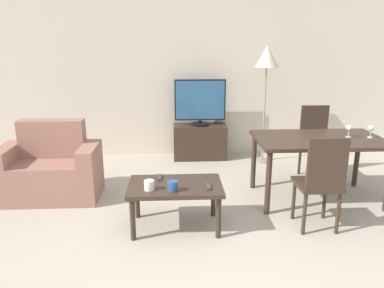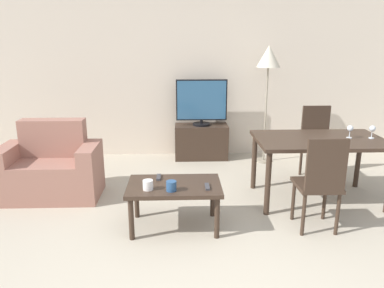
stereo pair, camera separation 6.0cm
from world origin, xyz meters
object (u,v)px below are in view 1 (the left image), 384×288
(remote_secondary, at_px, (159,177))
(cup_white_near, at_px, (149,185))
(remote_primary, at_px, (208,187))
(tv, at_px, (200,102))
(wine_glass_left, at_px, (371,129))
(floor_lamp, at_px, (267,62))
(wine_glass_center, at_px, (349,129))
(coffee_table, at_px, (175,190))
(dining_chair_far, at_px, (316,139))
(cup_colored_far, at_px, (173,186))
(armchair, at_px, (51,171))
(tv_stand, at_px, (200,142))
(dining_table, at_px, (319,145))
(dining_chair_near, at_px, (321,179))

(remote_secondary, bearing_deg, cup_white_near, -105.85)
(cup_white_near, bearing_deg, remote_primary, 3.04)
(tv, bearing_deg, wine_glass_left, -42.32)
(floor_lamp, relative_size, wine_glass_center, 11.76)
(remote_secondary, bearing_deg, wine_glass_left, 10.05)
(coffee_table, bearing_deg, remote_primary, -16.88)
(dining_chair_far, distance_m, wine_glass_left, 0.88)
(cup_colored_far, relative_size, wine_glass_left, 0.65)
(wine_glass_left, bearing_deg, armchair, 176.41)
(armchair, distance_m, tv, 2.38)
(remote_primary, bearing_deg, dining_chair_far, 42.69)
(floor_lamp, bearing_deg, coffee_table, -123.38)
(tv_stand, distance_m, dining_table, 2.07)
(floor_lamp, relative_size, remote_secondary, 11.45)
(cup_white_near, bearing_deg, dining_chair_near, -0.18)
(coffee_table, xyz_separation_m, dining_table, (1.62, 0.61, 0.26))
(dining_table, xyz_separation_m, cup_white_near, (-1.86, -0.73, -0.15))
(tv, xyz_separation_m, wine_glass_center, (1.55, -1.62, -0.04))
(floor_lamp, height_order, remote_primary, floor_lamp)
(dining_chair_near, height_order, remote_primary, dining_chair_near)
(coffee_table, distance_m, dining_chair_near, 1.39)
(dining_chair_far, xyz_separation_m, remote_primary, (-1.56, -1.44, -0.06))
(coffee_table, height_order, remote_secondary, remote_secondary)
(dining_chair_near, bearing_deg, dining_chair_far, 71.34)
(dining_table, height_order, cup_colored_far, dining_table)
(tv, height_order, cup_white_near, tv)
(floor_lamp, relative_size, cup_white_near, 17.99)
(armchair, distance_m, wine_glass_left, 3.68)
(cup_white_near, bearing_deg, floor_lamp, 53.75)
(floor_lamp, height_order, wine_glass_left, floor_lamp)
(dining_table, bearing_deg, tv_stand, 127.21)
(tv_stand, height_order, remote_secondary, tv_stand)
(wine_glass_left, bearing_deg, cup_colored_far, -161.43)
(remote_secondary, bearing_deg, wine_glass_center, 11.66)
(remote_secondary, bearing_deg, cup_colored_far, -67.86)
(cup_colored_far, bearing_deg, coffee_table, 81.21)
(dining_chair_far, relative_size, floor_lamp, 0.55)
(tv, distance_m, cup_white_near, 2.46)
(armchair, distance_m, floor_lamp, 3.24)
(armchair, xyz_separation_m, coffee_table, (1.44, -0.81, 0.07))
(wine_glass_center, bearing_deg, tv_stand, 133.83)
(armchair, bearing_deg, floor_lamp, 23.47)
(tv_stand, xyz_separation_m, cup_colored_far, (-0.42, -2.38, 0.24))
(tv, distance_m, dining_table, 2.04)
(tv_stand, height_order, floor_lamp, floor_lamp)
(armchair, height_order, dining_chair_near, dining_chair_near)
(tv, bearing_deg, remote_secondary, -105.05)
(cup_colored_far, bearing_deg, wine_glass_center, 21.13)
(tv_stand, height_order, wine_glass_center, wine_glass_center)
(armchair, distance_m, dining_chair_near, 2.98)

